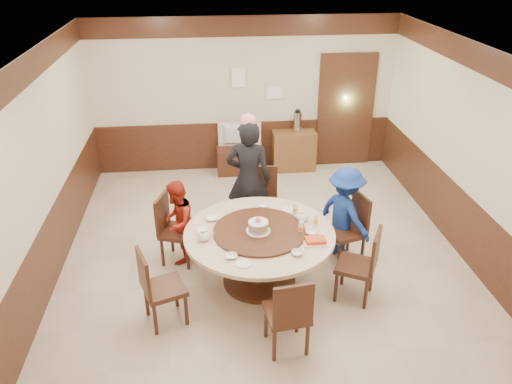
{
  "coord_description": "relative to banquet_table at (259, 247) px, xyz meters",
  "views": [
    {
      "loc": [
        -0.72,
        -5.84,
        4.0
      ],
      "look_at": [
        -0.13,
        -0.25,
        1.1
      ],
      "focal_mm": 35.0,
      "sensor_mm": 36.0,
      "label": 1
    }
  ],
  "objects": [
    {
      "name": "room",
      "position": [
        0.14,
        0.67,
        0.55
      ],
      "size": [
        6.0,
        6.04,
        2.84
      ],
      "color": "beige",
      "rests_on": "ground"
    },
    {
      "name": "banquet_table",
      "position": [
        0.0,
        0.0,
        0.0
      ],
      "size": [
        1.87,
        1.87,
        0.78
      ],
      "color": "#3C1E12",
      "rests_on": "ground"
    },
    {
      "name": "chair_0",
      "position": [
        1.23,
        0.37,
        -0.23
      ],
      "size": [
        0.55,
        0.54,
        0.97
      ],
      "rotation": [
        0.0,
        0.0,
        1.85
      ],
      "color": "#3C1E12",
      "rests_on": "ground"
    },
    {
      "name": "chair_1",
      "position": [
        0.2,
        1.29,
        -0.23
      ],
      "size": [
        0.49,
        0.5,
        0.97
      ],
      "rotation": [
        0.0,
        0.0,
        3.02
      ],
      "color": "#3C1E12",
      "rests_on": "ground"
    },
    {
      "name": "chair_2",
      "position": [
        -1.05,
        0.6,
        -0.23
      ],
      "size": [
        0.56,
        0.56,
        0.97
      ],
      "rotation": [
        0.0,
        0.0,
        4.39
      ],
      "color": "#3C1E12",
      "rests_on": "ground"
    },
    {
      "name": "chair_3",
      "position": [
        -1.17,
        -0.61,
        -0.23
      ],
      "size": [
        0.57,
        0.56,
        0.97
      ],
      "rotation": [
        0.0,
        0.0,
        5.06
      ],
      "color": "#3C1E12",
      "rests_on": "ground"
    },
    {
      "name": "chair_4",
      "position": [
        0.16,
        -1.18,
        -0.23
      ],
      "size": [
        0.49,
        0.5,
        0.97
      ],
      "rotation": [
        0.0,
        0.0,
        6.4
      ],
      "color": "#3C1E12",
      "rests_on": "ground"
    },
    {
      "name": "chair_5",
      "position": [
        1.14,
        -0.42,
        -0.23
      ],
      "size": [
        0.6,
        0.6,
        0.97
      ],
      "rotation": [
        0.0,
        0.0,
        7.36
      ],
      "color": "#3C1E12",
      "rests_on": "ground"
    },
    {
      "name": "person_standing",
      "position": [
        -0.02,
        1.21,
        0.36
      ],
      "size": [
        0.73,
        0.56,
        1.78
      ],
      "primitive_type": "imported",
      "rotation": [
        0.0,
        0.0,
        2.91
      ],
      "color": "black",
      "rests_on": "ground"
    },
    {
      "name": "person_red",
      "position": [
        -1.03,
        0.62,
        0.05
      ],
      "size": [
        0.55,
        0.65,
        1.18
      ],
      "primitive_type": "imported",
      "rotation": [
        0.0,
        0.0,
        4.51
      ],
      "color": "#A22415",
      "rests_on": "ground"
    },
    {
      "name": "person_blue",
      "position": [
        1.21,
        0.49,
        0.13
      ],
      "size": [
        0.85,
        0.99,
        1.33
      ],
      "primitive_type": "imported",
      "rotation": [
        0.0,
        0.0,
        2.09
      ],
      "color": "navy",
      "rests_on": "ground"
    },
    {
      "name": "birthday_cake",
      "position": [
        -0.02,
        -0.03,
        0.32
      ],
      "size": [
        0.3,
        0.3,
        0.2
      ],
      "color": "white",
      "rests_on": "banquet_table"
    },
    {
      "name": "teapot_left",
      "position": [
        -0.68,
        -0.12,
        0.28
      ],
      "size": [
        0.17,
        0.15,
        0.13
      ],
      "primitive_type": "ellipsoid",
      "color": "white",
      "rests_on": "banquet_table"
    },
    {
      "name": "teapot_right",
      "position": [
        0.57,
        0.21,
        0.28
      ],
      "size": [
        0.17,
        0.15,
        0.13
      ],
      "primitive_type": "ellipsoid",
      "color": "white",
      "rests_on": "banquet_table"
    },
    {
      "name": "bowl_0",
      "position": [
        -0.57,
        0.36,
        0.24
      ],
      "size": [
        0.16,
        0.16,
        0.04
      ],
      "primitive_type": "imported",
      "color": "white",
      "rests_on": "banquet_table"
    },
    {
      "name": "bowl_1",
      "position": [
        0.37,
        -0.53,
        0.24
      ],
      "size": [
        0.14,
        0.14,
        0.04
      ],
      "primitive_type": "imported",
      "color": "white",
      "rests_on": "banquet_table"
    },
    {
      "name": "bowl_2",
      "position": [
        -0.38,
        -0.51,
        0.23
      ],
      "size": [
        0.14,
        0.14,
        0.03
      ],
      "primitive_type": "imported",
      "color": "white",
      "rests_on": "banquet_table"
    },
    {
      "name": "bowl_3",
      "position": [
        0.63,
        -0.12,
        0.24
      ],
      "size": [
        0.15,
        0.15,
        0.05
      ],
      "primitive_type": "imported",
      "color": "white",
      "rests_on": "banquet_table"
    },
    {
      "name": "bowl_4",
      "position": [
        -0.69,
        0.07,
        0.24
      ],
      "size": [
        0.16,
        0.16,
        0.04
      ],
      "primitive_type": "imported",
      "color": "white",
      "rests_on": "banquet_table"
    },
    {
      "name": "bowl_5",
      "position": [
        0.13,
        0.62,
        0.24
      ],
      "size": [
        0.14,
        0.14,
        0.04
      ],
      "primitive_type": "imported",
      "color": "white",
      "rests_on": "banquet_table"
    },
    {
      "name": "saucer_near",
      "position": [
        -0.25,
        -0.65,
        0.22
      ],
      "size": [
        0.18,
        0.18,
        0.01
      ],
      "primitive_type": "cylinder",
      "color": "white",
      "rests_on": "banquet_table"
    },
    {
      "name": "saucer_far",
      "position": [
        0.45,
        0.5,
        0.22
      ],
      "size": [
        0.18,
        0.18,
        0.01
      ],
      "primitive_type": "cylinder",
      "color": "white",
      "rests_on": "banquet_table"
    },
    {
      "name": "shrimp_platter",
      "position": [
        0.63,
        -0.32,
        0.24
      ],
      "size": [
        0.3,
        0.2,
        0.06
      ],
      "color": "white",
      "rests_on": "banquet_table"
    },
    {
      "name": "bottle_0",
      "position": [
        0.5,
        -0.08,
        0.3
      ],
      "size": [
        0.06,
        0.06,
        0.16
      ],
      "primitive_type": "cylinder",
      "color": "white",
      "rests_on": "banquet_table"
    },
    {
      "name": "bottle_1",
      "position": [
        0.72,
        0.08,
        0.3
      ],
      "size": [
        0.06,
        0.06,
        0.16
      ],
      "primitive_type": "cylinder",
      "color": "white",
      "rests_on": "banquet_table"
    },
    {
      "name": "bottle_2",
      "position": [
        0.52,
        0.4,
        0.3
      ],
      "size": [
        0.06,
        0.06,
        0.16
      ],
      "primitive_type": "cylinder",
      "color": "white",
      "rests_on": "banquet_table"
    },
    {
      "name": "tv_stand",
      "position": [
        0.01,
        3.4,
        -0.28
      ],
      "size": [
        0.85,
        0.45,
        0.5
      ],
      "primitive_type": "cube",
      "color": "#3C1E12",
      "rests_on": "ground"
    },
    {
      "name": "television",
      "position": [
        0.01,
        3.4,
        0.2
      ],
      "size": [
        0.8,
        0.17,
        0.46
      ],
      "primitive_type": "imported",
      "rotation": [
        0.0,
        0.0,
        3.06
      ],
      "color": "gray",
      "rests_on": "tv_stand"
    },
    {
      "name": "side_cabinet",
      "position": [
        1.04,
        3.43,
        -0.16
      ],
      "size": [
        0.8,
        0.4,
        0.75
      ],
      "primitive_type": "cube",
      "color": "brown",
      "rests_on": "ground"
    },
    {
      "name": "thermos",
      "position": [
        1.09,
        3.43,
        0.41
      ],
      "size": [
        0.15,
        0.15,
        0.38
      ],
      "primitive_type": "cylinder",
      "color": "silver",
      "rests_on": "side_cabinet"
    },
    {
      "name": "notice_left",
      "position": [
        0.03,
        3.61,
        1.22
      ],
      "size": [
        0.25,
        0.0,
        0.35
      ],
      "primitive_type": "cube",
      "color": "white",
      "rests_on": "room"
    },
    {
      "name": "notice_right",
      "position": [
        0.68,
        3.61,
        0.92
      ],
      "size": [
        0.3,
        0.0,
        0.22
      ],
      "primitive_type": "cube",
      "color": "white",
      "rests_on": "room"
    }
  ]
}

